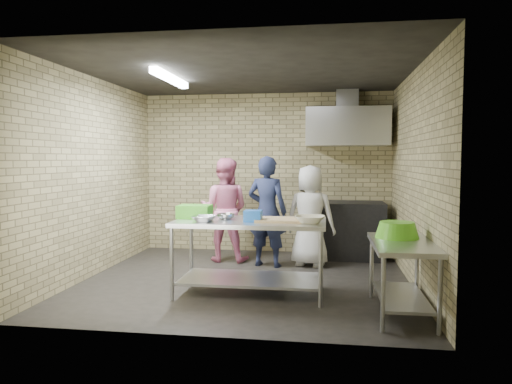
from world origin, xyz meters
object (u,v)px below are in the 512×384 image
at_px(stove, 346,230).
at_px(man_navy, 267,211).
at_px(prep_table, 250,257).
at_px(green_basin, 397,230).
at_px(woman_pink, 224,210).
at_px(woman_white, 310,216).
at_px(side_counter, 402,278).
at_px(bottle_green, 375,133).
at_px(blue_tub, 253,216).
at_px(green_crate, 195,211).

height_order(stove, man_navy, man_navy).
bearing_deg(prep_table, stove, 62.03).
xyz_separation_m(green_basin, woman_pink, (-2.32, 1.99, -0.03)).
distance_m(green_basin, woman_white, 2.09).
xyz_separation_m(side_counter, woman_white, (-1.00, 2.09, 0.37)).
relative_size(side_counter, stove, 1.00).
bearing_deg(woman_white, side_counter, 129.48).
relative_size(prep_table, man_navy, 1.07).
relative_size(green_basin, woman_white, 0.31).
height_order(prep_table, green_basin, green_basin).
bearing_deg(green_basin, bottle_green, 89.58).
height_order(blue_tub, man_navy, man_navy).
bearing_deg(bottle_green, side_counter, -90.00).
height_order(green_crate, man_navy, man_navy).
bearing_deg(green_crate, stove, 48.40).
height_order(side_counter, woman_pink, woman_pink).
distance_m(side_counter, green_basin, 0.52).
bearing_deg(woman_pink, green_crate, 91.53).
distance_m(stove, man_navy, 1.46).
height_order(prep_table, man_navy, man_navy).
bearing_deg(stove, green_crate, -131.60).
relative_size(stove, blue_tub, 6.16).
bearing_deg(woman_pink, blue_tub, 113.68).
distance_m(green_crate, bottle_green, 3.51).
bearing_deg(bottle_green, man_navy, -147.97).
distance_m(side_counter, stove, 2.79).
height_order(man_navy, woman_white, man_navy).
relative_size(green_basin, man_navy, 0.28).
bearing_deg(woman_white, stove, -116.10).
xyz_separation_m(green_crate, woman_white, (1.35, 1.48, -0.20)).
bearing_deg(side_counter, prep_table, 163.47).
height_order(stove, woman_pink, woman_pink).
height_order(bottle_green, woman_pink, bottle_green).
distance_m(prep_table, bottle_green, 3.39).
bearing_deg(side_counter, green_crate, 165.46).
height_order(side_counter, bottle_green, bottle_green).
height_order(prep_table, stove, stove).
distance_m(bottle_green, woman_white, 1.85).
xyz_separation_m(side_counter, green_basin, (-0.02, 0.25, 0.46)).
relative_size(blue_tub, woman_pink, 0.12).
distance_m(woman_pink, woman_white, 1.34).
bearing_deg(bottle_green, woman_white, -138.07).
relative_size(stove, woman_pink, 0.75).
distance_m(bottle_green, woman_pink, 2.74).
bearing_deg(man_navy, stove, -134.42).
xyz_separation_m(stove, green_crate, (-1.90, -2.14, 0.50)).
bearing_deg(side_counter, green_basin, 94.57).
height_order(blue_tub, bottle_green, bottle_green).
xyz_separation_m(stove, bottle_green, (0.45, 0.24, 1.57)).
bearing_deg(blue_tub, side_counter, -13.69).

